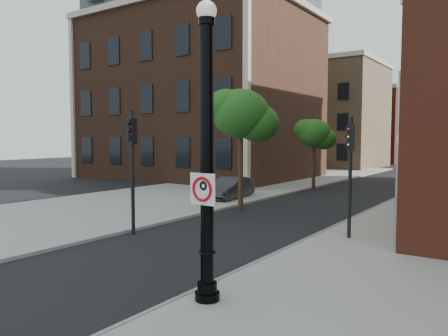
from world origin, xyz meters
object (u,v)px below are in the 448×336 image
Objects in this scene: parked_car at (230,188)px; no_parking_sign at (203,189)px; traffic_signal_left at (132,151)px; lamppost at (207,168)px; traffic_signal_right at (350,158)px.

no_parking_sign is at bearing -65.63° from parked_car.
parked_car is 10.03m from traffic_signal_left.
lamppost is 9.61× the size of no_parking_sign.
traffic_signal_right reaches higher than parked_car.
no_parking_sign is at bearing -30.94° from traffic_signal_left.
traffic_signal_left reaches higher than no_parking_sign.
lamppost reaches higher than traffic_signal_left.
no_parking_sign is (0.01, -0.16, -0.41)m from lamppost.
traffic_signal_left is 7.69m from traffic_signal_right.
lamppost is 7.43m from traffic_signal_left.
no_parking_sign is 7.54m from traffic_signal_left.
parked_car is at bearing 126.13° from traffic_signal_right.
lamppost is at bearing -65.35° from parked_car.
lamppost is at bearing -29.93° from traffic_signal_left.
parked_car is at bearing 122.06° from lamppost.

